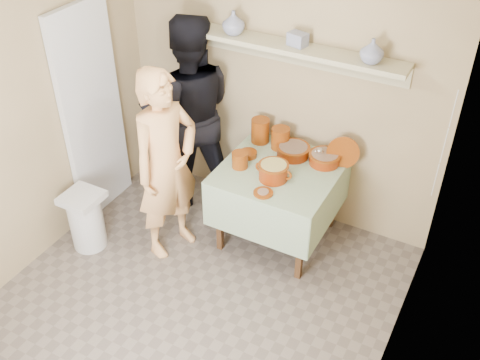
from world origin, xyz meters
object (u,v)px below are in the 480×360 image
Objects in this scene: serving_table at (279,180)px; cazuela_rice at (273,170)px; trash_bin at (86,220)px; person_helper at (189,113)px; person_cook at (167,166)px.

cazuela_rice reaches higher than serving_table.
serving_table is 1.74× the size of trash_bin.
person_helper is 3.34× the size of trash_bin.
serving_table is at bearing -39.20° from person_cook.
cazuela_rice is 0.59× the size of trash_bin.
trash_bin is at bearing 135.15° from person_cook.
person_cook is 0.97m from serving_table.
person_helper reaches higher than trash_bin.
serving_table is at bearing 133.67° from person_helper.
person_cook is 0.77m from person_helper.
serving_table is 2.95× the size of cazuela_rice.
cazuela_rice reaches higher than trash_bin.
cazuela_rice is 1.73m from trash_bin.
cazuela_rice is at bearing 26.88° from trash_bin.
person_cook reaches higher than serving_table.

